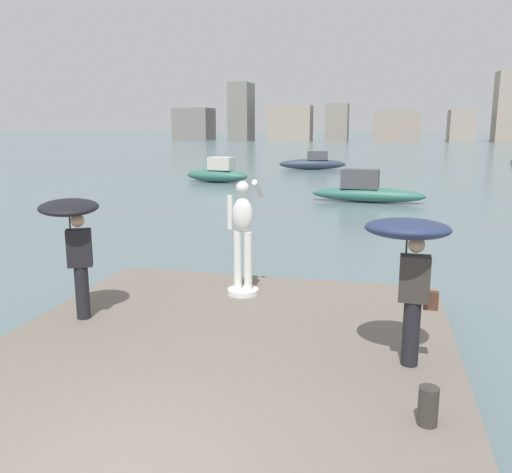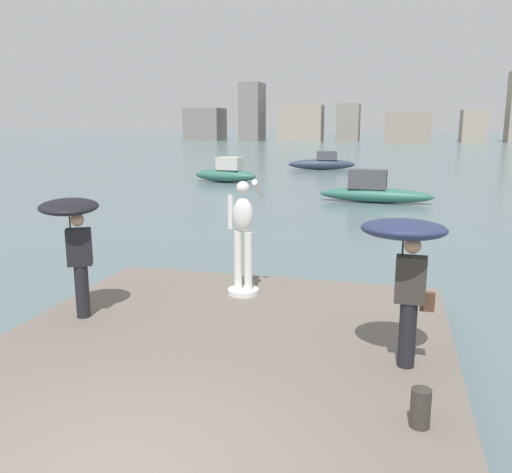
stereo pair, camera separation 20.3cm
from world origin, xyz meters
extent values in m
plane|color=slate|center=(0.00, 40.00, 0.00)|extent=(400.00, 400.00, 0.00)
cube|color=#70665B|center=(0.00, 1.87, 0.20)|extent=(6.59, 9.74, 0.40)
cylinder|color=white|center=(-0.30, 5.49, 0.45)|extent=(0.58, 0.58, 0.09)
cylinder|color=white|center=(-0.40, 5.49, 1.04)|extent=(0.15, 0.15, 1.09)
cylinder|color=white|center=(-0.20, 5.49, 1.04)|extent=(0.15, 0.15, 1.09)
ellipsoid|color=white|center=(-0.30, 5.49, 1.90)|extent=(0.38, 0.26, 0.63)
sphere|color=white|center=(-0.30, 5.49, 2.39)|extent=(0.24, 0.24, 0.24)
cylinder|color=white|center=(-0.54, 5.49, 1.94)|extent=(0.10, 0.10, 0.62)
cylinder|color=white|center=(-0.08, 5.76, 2.35)|extent=(0.10, 0.59, 0.40)
cylinder|color=black|center=(-2.52, 3.66, 0.84)|extent=(0.22, 0.22, 0.88)
cube|color=black|center=(-2.52, 3.66, 1.58)|extent=(0.45, 0.38, 0.60)
sphere|color=tan|center=(-2.52, 3.66, 2.02)|extent=(0.21, 0.21, 0.21)
cylinder|color=#262626|center=(-2.64, 3.64, 1.91)|extent=(0.02, 0.02, 0.55)
ellipsoid|color=black|center=(-2.64, 3.64, 2.23)|extent=(1.25, 1.25, 0.29)
cylinder|color=black|center=(2.60, 3.07, 0.84)|extent=(0.22, 0.22, 0.88)
cube|color=#38332D|center=(2.60, 3.07, 1.58)|extent=(0.39, 0.26, 0.60)
sphere|color=tan|center=(2.60, 3.07, 2.02)|extent=(0.21, 0.21, 0.21)
cylinder|color=#262626|center=(2.48, 3.11, 1.89)|extent=(0.02, 0.02, 0.53)
ellipsoid|color=navy|center=(2.48, 3.11, 2.22)|extent=(1.12, 1.13, 0.31)
cube|color=#513323|center=(2.82, 3.08, 1.30)|extent=(0.18, 0.11, 0.24)
cylinder|color=#38332D|center=(2.71, 1.61, 0.61)|extent=(0.21, 0.21, 0.42)
ellipsoid|color=#336B5B|center=(1.60, 21.14, 0.34)|extent=(5.19, 1.35, 0.67)
cube|color=#4C4C51|center=(1.21, 21.16, 1.06)|extent=(1.74, 0.87, 0.88)
ellipsoid|color=#2D384C|center=(-3.15, 38.58, 0.40)|extent=(5.33, 2.08, 0.81)
cube|color=#4C4C51|center=(-2.76, 38.66, 1.10)|extent=(1.65, 1.08, 0.68)
ellipsoid|color=#336B5B|center=(-7.69, 27.84, 0.41)|extent=(4.20, 1.92, 0.82)
cube|color=beige|center=(-7.39, 27.80, 1.15)|extent=(1.58, 1.20, 0.77)
cube|color=gray|center=(-38.31, 110.23, 3.46)|extent=(7.77, 7.31, 6.92)
cube|color=gray|center=(-27.03, 108.18, 5.96)|extent=(4.23, 7.10, 11.93)
cube|color=#A89989|center=(-16.58, 108.42, 3.65)|extent=(8.78, 5.40, 7.29)
cube|color=gray|center=(-7.03, 109.46, 3.78)|extent=(4.46, 6.05, 7.55)
cube|color=gray|center=(4.59, 107.87, 2.99)|extent=(8.71, 7.61, 5.99)
cube|color=#A89989|center=(17.43, 112.41, 3.14)|extent=(4.82, 6.14, 6.28)
camera|label=1|loc=(2.11, -3.81, 3.51)|focal=37.63mm
camera|label=2|loc=(2.31, -3.76, 3.51)|focal=37.63mm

